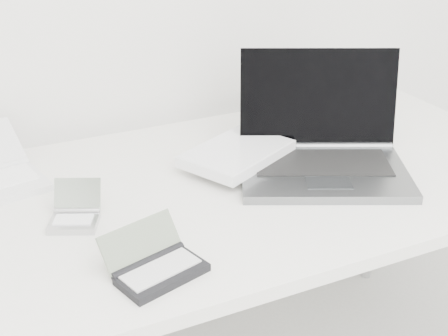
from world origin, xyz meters
name	(u,v)px	position (x,y,z in m)	size (l,w,h in m)	color
desk	(228,199)	(0.00, 1.55, 0.68)	(1.60, 0.80, 0.73)	white
laptop_large	(299,151)	(0.19, 1.55, 0.77)	(0.57, 0.49, 0.26)	slate
pda_silver	(75,215)	(-0.37, 1.52, 0.75)	(0.14, 0.14, 0.07)	#B6B6BB
palmtop_charcoal	(156,266)	(-0.28, 1.28, 0.75)	(0.19, 0.17, 0.08)	black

